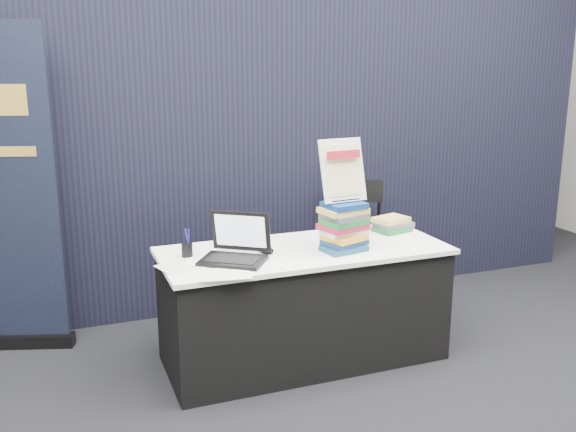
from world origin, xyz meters
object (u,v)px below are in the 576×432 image
(book_stack_tall, at_px, (344,227))
(book_stack_short, at_px, (392,224))
(laptop, at_px, (230,249))
(info_sign, at_px, (343,171))
(stacking_chair, at_px, (364,241))
(display_table, at_px, (304,304))

(book_stack_tall, bearing_deg, book_stack_short, 29.51)
(laptop, xyz_separation_m, info_sign, (0.71, -0.04, 0.43))
(book_stack_tall, relative_size, book_stack_short, 1.18)
(laptop, bearing_deg, book_stack_tall, 29.55)
(book_stack_tall, distance_m, stacking_chair, 0.97)
(stacking_chair, bearing_deg, display_table, -116.76)
(display_table, xyz_separation_m, laptop, (-0.50, -0.06, 0.44))
(book_stack_tall, relative_size, info_sign, 0.77)
(display_table, bearing_deg, stacking_chair, 38.92)
(display_table, bearing_deg, laptop, -173.09)
(info_sign, bearing_deg, book_stack_short, 22.01)
(info_sign, bearing_deg, stacking_chair, 47.64)
(laptop, height_order, book_stack_short, laptop)
(book_stack_short, distance_m, stacking_chair, 0.50)
(book_stack_short, bearing_deg, info_sign, -153.13)
(display_table, xyz_separation_m, stacking_chair, (0.75, 0.60, 0.18))
(book_stack_short, height_order, stacking_chair, stacking_chair)
(display_table, distance_m, book_stack_tall, 0.58)
(book_stack_tall, bearing_deg, stacking_chair, 53.67)
(info_sign, relative_size, stacking_chair, 0.40)
(book_stack_short, bearing_deg, book_stack_tall, -150.49)
(book_stack_tall, height_order, info_sign, info_sign)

